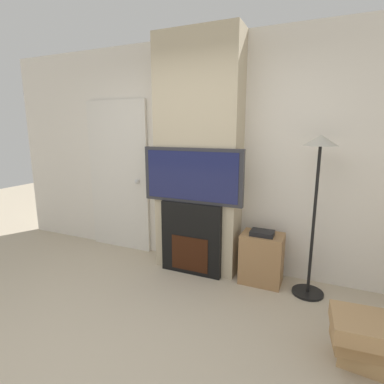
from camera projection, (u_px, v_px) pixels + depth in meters
ground_plane at (96, 373)px, 2.09m from camera, size 14.00×14.00×0.00m
wall_back at (205, 156)px, 3.62m from camera, size 6.00×0.06×2.70m
chimney_breast at (198, 157)px, 3.44m from camera, size 0.98×0.35×2.70m
fireplace at (192, 238)px, 3.48m from camera, size 0.73×0.15×0.85m
television at (192, 176)px, 3.32m from camera, size 1.17×0.07×0.62m
floor_lamp at (318, 178)px, 2.84m from camera, size 0.31×0.31×1.62m
box_stack at (364, 340)px, 2.11m from camera, size 0.47×0.42×0.38m
media_stand at (262, 258)px, 3.28m from camera, size 0.45×0.32×0.60m
entry_door at (119, 177)px, 4.14m from camera, size 0.95×0.09×2.04m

